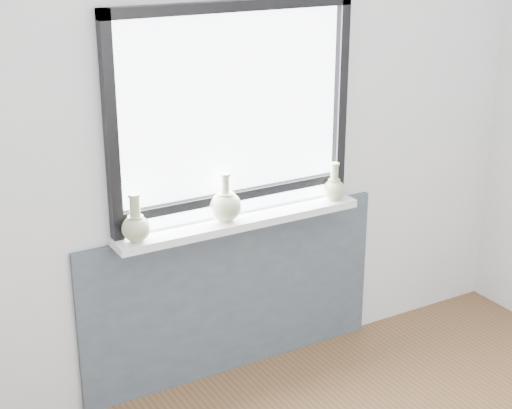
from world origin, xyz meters
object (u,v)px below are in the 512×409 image
vase_a (136,226)px  windowsill (240,221)px  vase_c (334,187)px  vase_b (225,205)px

vase_a → windowsill: bearing=2.4°
vase_c → vase_a: bearing=-179.6°
vase_a → vase_c: vase_a is taller
windowsill → vase_b: vase_b is taller
vase_a → vase_b: vase_b is taller
windowsill → vase_a: vase_a is taller
windowsill → vase_b: size_ratio=5.40×
vase_b → vase_c: vase_b is taller
windowsill → vase_a: bearing=-177.6°
vase_b → vase_c: 0.64m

